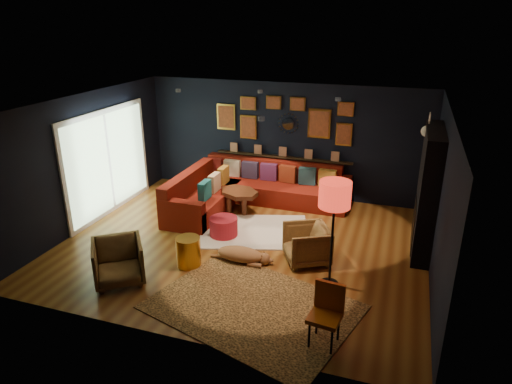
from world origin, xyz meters
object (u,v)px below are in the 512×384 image
(armchair_left, at_px, (118,260))
(floor_lamp, at_px, (335,199))
(pouf, at_px, (224,226))
(armchair_right, at_px, (307,243))
(orange_chair, at_px, (327,309))
(coffee_table, at_px, (239,195))
(sectional, at_px, (245,191))
(gold_stool, at_px, (188,252))
(dog, at_px, (240,252))

(armchair_left, height_order, floor_lamp, floor_lamp)
(pouf, relative_size, armchair_right, 0.74)
(armchair_left, relative_size, orange_chair, 0.92)
(pouf, xyz_separation_m, armchair_left, (-0.96, -2.00, 0.18))
(coffee_table, xyz_separation_m, pouf, (0.13, -1.19, -0.19))
(pouf, bearing_deg, sectional, 95.12)
(gold_stool, bearing_deg, armchair_right, 22.44)
(coffee_table, relative_size, armchair_left, 1.44)
(armchair_left, height_order, orange_chair, orange_chair)
(coffee_table, height_order, pouf, coffee_table)
(armchair_left, height_order, dog, armchair_left)
(sectional, relative_size, coffee_table, 3.09)
(pouf, relative_size, floor_lamp, 0.31)
(armchair_left, relative_size, dog, 0.68)
(coffee_table, bearing_deg, gold_stool, -90.27)
(orange_chair, distance_m, floor_lamp, 1.67)
(dog, bearing_deg, sectional, 107.30)
(coffee_table, relative_size, dog, 0.98)
(orange_chair, relative_size, floor_lamp, 0.48)
(sectional, relative_size, armchair_right, 4.73)
(pouf, distance_m, gold_stool, 1.21)
(armchair_right, xyz_separation_m, orange_chair, (0.69, -1.95, 0.13))
(gold_stool, bearing_deg, orange_chair, -24.90)
(coffee_table, relative_size, armchair_right, 1.53)
(pouf, height_order, floor_lamp, floor_lamp)
(sectional, distance_m, armchair_left, 3.70)
(coffee_table, distance_m, gold_stool, 2.40)
(dog, bearing_deg, armchair_left, -144.12)
(sectional, height_order, floor_lamp, floor_lamp)
(floor_lamp, relative_size, dog, 1.54)
(sectional, xyz_separation_m, orange_chair, (2.55, -3.99, 0.17))
(coffee_table, relative_size, pouf, 2.06)
(armchair_left, relative_size, gold_stool, 1.49)
(orange_chair, bearing_deg, gold_stool, 162.29)
(floor_lamp, bearing_deg, sectional, 131.73)
(sectional, height_order, orange_chair, sectional)
(orange_chair, xyz_separation_m, dog, (-1.76, 1.57, -0.30))
(gold_stool, bearing_deg, floor_lamp, 3.84)
(floor_lamp, bearing_deg, armchair_right, 130.02)
(coffee_table, distance_m, armchair_left, 3.30)
(sectional, bearing_deg, pouf, -84.88)
(armchair_left, bearing_deg, orange_chair, -43.57)
(coffee_table, xyz_separation_m, floor_lamp, (2.35, -2.23, 1.07))
(gold_stool, distance_m, dog, 0.88)
(pouf, bearing_deg, armchair_left, -115.67)
(pouf, height_order, orange_chair, orange_chair)
(sectional, relative_size, dog, 3.04)
(sectional, xyz_separation_m, armchair_right, (1.85, -2.04, 0.04))
(armchair_left, distance_m, floor_lamp, 3.49)
(gold_stool, bearing_deg, armchair_left, -135.77)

